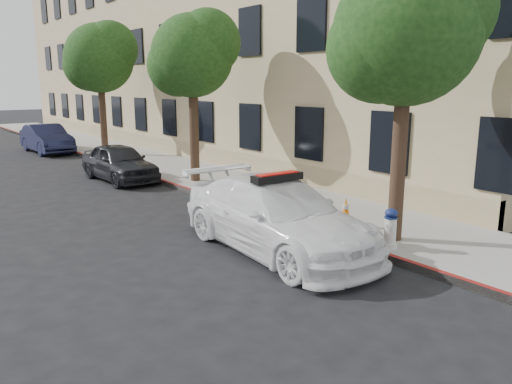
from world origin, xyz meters
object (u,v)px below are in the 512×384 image
at_px(police_car, 277,216).
at_px(traffic_cone, 346,212).
at_px(parked_car_far, 47,139).
at_px(parked_car_mid, 119,162).
at_px(fire_hydrant, 390,229).

relative_size(police_car, traffic_cone, 7.54).
relative_size(police_car, parked_car_far, 1.22).
relative_size(parked_car_mid, traffic_cone, 5.60).
xyz_separation_m(parked_car_mid, fire_hydrant, (1.15, -10.52, -0.10)).
bearing_deg(parked_car_mid, fire_hydrant, -85.71).
bearing_deg(traffic_cone, fire_hydrant, -106.01).
relative_size(fire_hydrant, traffic_cone, 1.19).
relative_size(parked_car_mid, parked_car_far, 0.91).
bearing_deg(parked_car_mid, parked_car_far, 88.05).
xyz_separation_m(police_car, traffic_cone, (1.99, -0.02, -0.24)).
distance_m(parked_car_mid, parked_car_far, 8.85).
relative_size(police_car, parked_car_mid, 1.35).
relative_size(police_car, fire_hydrant, 6.31).
distance_m(parked_car_mid, fire_hydrant, 10.58).
bearing_deg(fire_hydrant, parked_car_mid, 74.31).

